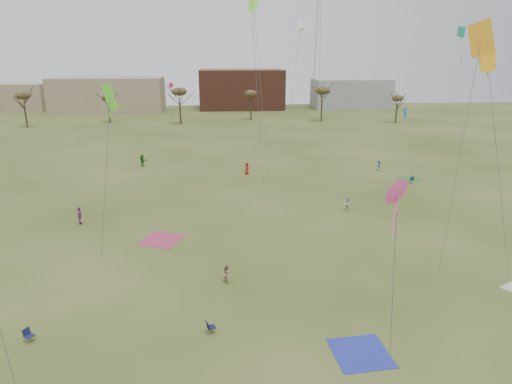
{
  "coord_description": "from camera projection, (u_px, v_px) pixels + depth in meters",
  "views": [
    {
      "loc": [
        -3.29,
        -24.61,
        16.94
      ],
      "look_at": [
        0.0,
        12.0,
        5.5
      ],
      "focal_mm": 31.42,
      "sensor_mm": 36.0,
      "label": 1
    }
  ],
  "objects": [
    {
      "name": "building_brick",
      "position": [
        241.0,
        89.0,
        141.48
      ],
      "size": [
        26.0,
        16.0,
        12.0
      ],
      "primitive_type": "cube",
      "color": "brown",
      "rests_on": "ground"
    },
    {
      "name": "spectator_fore_b",
      "position": [
        227.0,
        273.0,
        34.41
      ],
      "size": [
        0.68,
        0.81,
        1.5
      ],
      "primitive_type": "imported",
      "rotation": [
        0.0,
        0.0,
        1.74
      ],
      "color": "#9F8665",
      "rests_on": "ground"
    },
    {
      "name": "radio_tower",
      "position": [
        317.0,
        46.0,
        144.45
      ],
      "size": [
        1.51,
        1.72,
        41.0
      ],
      "color": "#9EA3A8",
      "rests_on": "ground"
    },
    {
      "name": "flyer_far_c",
      "position": [
        379.0,
        166.0,
        67.21
      ],
      "size": [
        0.77,
        1.1,
        1.54
      ],
      "primitive_type": "imported",
      "rotation": [
        0.0,
        0.0,
        4.5
      ],
      "color": "navy",
      "rests_on": "ground"
    },
    {
      "name": "camp_chair_left",
      "position": [
        30.0,
        338.0,
        27.38
      ],
      "size": [
        0.73,
        0.71,
        0.87
      ],
      "rotation": [
        0.0,
        0.0,
        1.02
      ],
      "color": "#161C3D",
      "rests_on": "ground"
    },
    {
      "name": "camp_chair_center",
      "position": [
        211.0,
        329.0,
        28.25
      ],
      "size": [
        0.69,
        0.66,
        0.87
      ],
      "rotation": [
        0.0,
        0.0,
        1.94
      ],
      "color": "#141437",
      "rests_on": "ground"
    },
    {
      "name": "building_tan_west",
      "position": [
        15.0,
        97.0,
        138.0
      ],
      "size": [
        20.0,
        12.0,
        8.0
      ],
      "primitive_type": "cube",
      "color": "#937F60",
      "rests_on": "ground"
    },
    {
      "name": "camp_chair_right",
      "position": [
        411.0,
        181.0,
        60.81
      ],
      "size": [
        0.74,
        0.74,
        0.87
      ],
      "rotation": [
        0.0,
        0.0,
        5.5
      ],
      "color": "#151F3B",
      "rests_on": "ground"
    },
    {
      "name": "flyer_far_a",
      "position": [
        142.0,
        160.0,
        69.66
      ],
      "size": [
        1.6,
        1.67,
        1.89
      ],
      "primitive_type": "imported",
      "rotation": [
        0.0,
        0.0,
        2.31
      ],
      "color": "#236923",
      "rests_on": "ground"
    },
    {
      "name": "building_grey",
      "position": [
        351.0,
        94.0,
        143.01
      ],
      "size": [
        24.0,
        12.0,
        9.0
      ],
      "primitive_type": "cube",
      "color": "gray",
      "rests_on": "ground"
    },
    {
      "name": "blanket_olive",
      "position": [
        410.0,
        178.0,
        63.16
      ],
      "size": [
        2.9,
        2.9,
        0.03
      ],
      "primitive_type": "cube",
      "rotation": [
        0.0,
        0.0,
        0.11
      ],
      "color": "#2D7D2E",
      "rests_on": "ground"
    },
    {
      "name": "ground",
      "position": [
        273.0,
        329.0,
        28.72
      ],
      "size": [
        260.0,
        260.0,
        0.0
      ],
      "primitive_type": "plane",
      "color": "#354916",
      "rests_on": "ground"
    },
    {
      "name": "kites_aloft",
      "position": [
        282.0,
        31.0,
        55.54
      ],
      "size": [
        81.24,
        63.31,
        25.33
      ],
      "color": "red",
      "rests_on": "ground"
    },
    {
      "name": "blanket_blue",
      "position": [
        361.0,
        353.0,
        26.4
      ],
      "size": [
        3.49,
        3.49,
        0.03
      ],
      "primitive_type": "cube",
      "rotation": [
        0.0,
        0.0,
        1.65
      ],
      "color": "#2735AB",
      "rests_on": "ground"
    },
    {
      "name": "spectator_mid_d",
      "position": [
        80.0,
        216.0,
        46.05
      ],
      "size": [
        0.74,
        1.18,
        1.88
      ],
      "primitive_type": "imported",
      "rotation": [
        0.0,
        0.0,
        1.85
      ],
      "color": "#953E91",
      "rests_on": "ground"
    },
    {
      "name": "spectator_mid_e",
      "position": [
        348.0,
        204.0,
        50.14
      ],
      "size": [
        0.93,
        0.97,
        1.57
      ],
      "primitive_type": "imported",
      "rotation": [
        0.0,
        0.0,
        5.34
      ],
      "color": "silver",
      "rests_on": "ground"
    },
    {
      "name": "building_tan",
      "position": [
        109.0,
        95.0,
        133.61
      ],
      "size": [
        32.0,
        14.0,
        10.0
      ],
      "primitive_type": "cube",
      "color": "#937F60",
      "rests_on": "ground"
    },
    {
      "name": "tree_line",
      "position": [
        217.0,
        98.0,
        101.62
      ],
      "size": [
        117.44,
        49.32,
        8.91
      ],
      "color": "#3A2B1E",
      "rests_on": "ground"
    },
    {
      "name": "flyer_far_b",
      "position": [
        247.0,
        168.0,
        65.13
      ],
      "size": [
        0.85,
        1.01,
        1.75
      ],
      "primitive_type": "imported",
      "rotation": [
        0.0,
        0.0,
        1.15
      ],
      "color": "maroon",
      "rests_on": "ground"
    },
    {
      "name": "blanket_plum",
      "position": [
        161.0,
        240.0,
        42.43
      ],
      "size": [
        4.52,
        4.52,
        0.03
      ],
      "primitive_type": "cube",
      "rotation": [
        0.0,
        0.0,
        1.24
      ],
      "color": "#B13659",
      "rests_on": "ground"
    }
  ]
}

